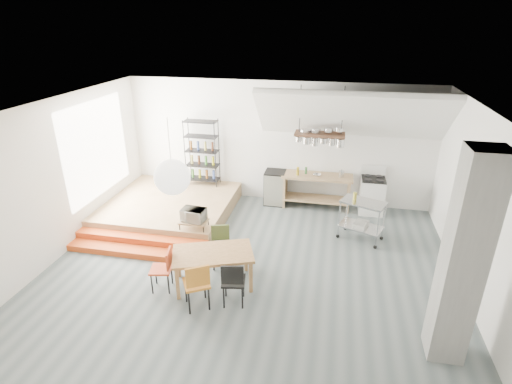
% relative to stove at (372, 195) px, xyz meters
% --- Properties ---
extents(floor, '(8.00, 8.00, 0.00)m').
position_rel_stove_xyz_m(floor, '(-2.50, -3.16, -0.48)').
color(floor, '#4F5A5C').
rests_on(floor, ground).
extents(wall_back, '(8.00, 0.04, 3.20)m').
position_rel_stove_xyz_m(wall_back, '(-2.50, 0.34, 1.12)').
color(wall_back, silver).
rests_on(wall_back, ground).
extents(wall_left, '(0.04, 7.00, 3.20)m').
position_rel_stove_xyz_m(wall_left, '(-6.50, -3.16, 1.12)').
color(wall_left, silver).
rests_on(wall_left, ground).
extents(wall_right, '(0.04, 7.00, 3.20)m').
position_rel_stove_xyz_m(wall_right, '(1.50, -3.16, 1.12)').
color(wall_right, silver).
rests_on(wall_right, ground).
extents(ceiling, '(8.00, 7.00, 0.02)m').
position_rel_stove_xyz_m(ceiling, '(-2.50, -3.16, 2.72)').
color(ceiling, white).
rests_on(ceiling, wall_back).
extents(slope_ceiling, '(4.40, 1.44, 1.32)m').
position_rel_stove_xyz_m(slope_ceiling, '(-0.70, -0.26, 2.07)').
color(slope_ceiling, white).
rests_on(slope_ceiling, wall_back).
extents(window_pane, '(0.02, 2.50, 2.20)m').
position_rel_stove_xyz_m(window_pane, '(-6.48, -1.66, 1.32)').
color(window_pane, white).
rests_on(window_pane, wall_left).
extents(platform, '(3.00, 3.00, 0.40)m').
position_rel_stove_xyz_m(platform, '(-5.00, -1.16, -0.28)').
color(platform, olive).
rests_on(platform, ground).
extents(step_lower, '(3.00, 0.35, 0.13)m').
position_rel_stove_xyz_m(step_lower, '(-5.00, -3.11, -0.41)').
color(step_lower, '#BE4416').
rests_on(step_lower, ground).
extents(step_upper, '(3.00, 0.35, 0.27)m').
position_rel_stove_xyz_m(step_upper, '(-5.00, -2.76, -0.35)').
color(step_upper, '#BE4416').
rests_on(step_upper, ground).
extents(concrete_column, '(0.50, 0.50, 3.20)m').
position_rel_stove_xyz_m(concrete_column, '(0.80, -4.66, 1.12)').
color(concrete_column, slate).
rests_on(concrete_column, ground).
extents(kitchen_counter, '(1.80, 0.60, 0.91)m').
position_rel_stove_xyz_m(kitchen_counter, '(-1.40, -0.01, 0.15)').
color(kitchen_counter, olive).
rests_on(kitchen_counter, ground).
extents(stove, '(0.60, 0.60, 1.18)m').
position_rel_stove_xyz_m(stove, '(0.00, 0.00, 0.00)').
color(stove, white).
rests_on(stove, ground).
extents(pot_rack, '(1.20, 0.50, 1.43)m').
position_rel_stove_xyz_m(pot_rack, '(-1.37, -0.23, 1.50)').
color(pot_rack, '#402719').
rests_on(pot_rack, ceiling).
extents(wire_shelving, '(0.88, 0.38, 1.80)m').
position_rel_stove_xyz_m(wire_shelving, '(-4.50, 0.04, 0.85)').
color(wire_shelving, black).
rests_on(wire_shelving, platform).
extents(microwave_shelf, '(0.60, 0.40, 0.16)m').
position_rel_stove_xyz_m(microwave_shelf, '(-3.90, -2.41, 0.07)').
color(microwave_shelf, olive).
rests_on(microwave_shelf, platform).
extents(paper_lantern, '(0.60, 0.60, 0.60)m').
position_rel_stove_xyz_m(paper_lantern, '(-3.61, -3.96, 1.72)').
color(paper_lantern, white).
rests_on(paper_lantern, ceiling).
extents(dining_table, '(1.64, 1.27, 0.69)m').
position_rel_stove_xyz_m(dining_table, '(-3.05, -3.75, 0.13)').
color(dining_table, brown).
rests_on(dining_table, ground).
extents(chair_mustard, '(0.58, 0.58, 0.92)m').
position_rel_stove_xyz_m(chair_mustard, '(-3.10, -4.47, 0.07)').
color(chair_mustard, '#BD7020').
rests_on(chair_mustard, ground).
extents(chair_black, '(0.46, 0.46, 0.87)m').
position_rel_stove_xyz_m(chair_black, '(-2.54, -4.26, 0.04)').
color(chair_black, black).
rests_on(chair_black, ground).
extents(chair_olive, '(0.48, 0.48, 0.83)m').
position_rel_stove_xyz_m(chair_olive, '(-3.10, -3.07, 0.02)').
color(chair_olive, '#475528').
rests_on(chair_olive, ground).
extents(chair_red, '(0.44, 0.44, 0.82)m').
position_rel_stove_xyz_m(chair_red, '(-3.88, -4.06, 0.01)').
color(chair_red, '#C43E1C').
rests_on(chair_red, ground).
extents(rolling_cart, '(1.06, 0.82, 0.93)m').
position_rel_stove_xyz_m(rolling_cart, '(-0.31, -1.47, 0.12)').
color(rolling_cart, silver).
rests_on(rolling_cart, ground).
extents(mini_fridge, '(0.54, 0.54, 0.91)m').
position_rel_stove_xyz_m(mini_fridge, '(-2.50, 0.04, -0.03)').
color(mini_fridge, black).
rests_on(mini_fridge, ground).
extents(microwave, '(0.54, 0.39, 0.28)m').
position_rel_stove_xyz_m(microwave, '(-3.90, -2.41, 0.22)').
color(microwave, beige).
rests_on(microwave, microwave_shelf).
extents(bowl, '(0.26, 0.26, 0.05)m').
position_rel_stove_xyz_m(bowl, '(-1.41, -0.06, 0.45)').
color(bowl, silver).
rests_on(bowl, kitchen_counter).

